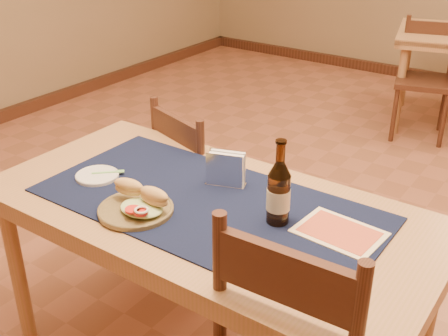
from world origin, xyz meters
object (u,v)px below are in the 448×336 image
Objects in this scene: napkin_holder at (226,170)px; beer_bottle at (279,193)px; sandwich_plate at (138,205)px; chair_main_far at (205,187)px; main_table at (208,225)px.

beer_bottle is at bearing -21.75° from napkin_holder.
sandwich_plate is at bearing -152.39° from beer_bottle.
sandwich_plate is at bearing -70.57° from chair_main_far.
main_table is at bearing -172.32° from beer_bottle.
beer_bottle reaches higher than chair_main_far.
main_table is 1.78× the size of chair_main_far.
main_table is at bearing -52.11° from chair_main_far.
chair_main_far is 0.63m from napkin_holder.
main_table is 5.54× the size of beer_bottle.
beer_bottle reaches higher than main_table.
sandwich_plate is 0.88× the size of beer_bottle.
chair_main_far reaches higher than sandwich_plate.
beer_bottle reaches higher than sandwich_plate.
napkin_holder is at bearing 68.66° from sandwich_plate.
chair_main_far is 0.80m from sandwich_plate.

